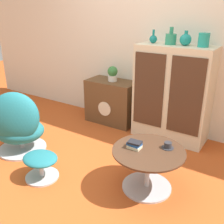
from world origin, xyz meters
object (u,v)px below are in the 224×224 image
Objects in this scene: vase_inner_left at (171,39)px; potted_plant at (113,73)px; egg_chair at (18,125)px; tv_console at (112,102)px; coffee_table at (148,164)px; vase_rightmost at (204,40)px; sideboard at (172,94)px; book_stack at (135,145)px; teacup at (168,146)px; ottoman at (41,162)px; vase_inner_right at (186,40)px; vase_leftmost at (153,39)px.

vase_inner_left reaches higher than potted_plant.
tv_console is at bearing 72.14° from egg_chair.
coffee_table is at bearing -45.34° from potted_plant.
vase_rightmost is 0.73× the size of potted_plant.
potted_plant is at bearing 179.09° from sideboard.
book_stack is at bearing -166.45° from coffee_table.
tv_console is 6.46× the size of teacup.
vase_rightmost reaches higher than ottoman.
book_stack is at bearing -90.32° from vase_inner_right.
vase_rightmost is (0.30, 0.00, 0.68)m from sideboard.
potted_plant is at bearing 130.37° from book_stack.
vase_leftmost reaches higher than egg_chair.
vase_rightmost reaches higher than sideboard.
vase_inner_right reaches higher than book_stack.
ottoman is 1.07m from coffee_table.
ottoman is (0.61, -0.23, -0.16)m from egg_chair.
vase_inner_left reaches higher than sideboard.
coffee_table is (0.22, -1.14, -0.35)m from sideboard.
vase_inner_right is 1.34m from teacup.
vase_rightmost is at bearing 0.00° from vase_leftmost.
coffee_table is 1.54m from vase_rightmost.
egg_chair is 1.75m from teacup.
book_stack is (0.09, -1.17, -0.16)m from sideboard.
vase_rightmost is at bearing 85.92° from coffee_table.
teacup is (1.11, 0.57, 0.26)m from ottoman.
coffee_table is 1.69m from potted_plant.
vase_inner_left is (0.67, 1.58, 1.10)m from ottoman.
vase_leftmost is 1.48m from book_stack.
coffee_table is 1.54m from vase_inner_right.
sideboard is at bearing 109.43° from teacup.
sideboard is at bearing -2.75° from vase_inner_left.
vase_inner_left is 0.99m from potted_plant.
sideboard is at bearing -177.74° from vase_inner_right.
sideboard is 1.18m from book_stack.
sideboard is 6.02× the size of vase_inner_left.
vase_inner_left is (0.23, 0.00, 0.02)m from vase_leftmost.
vase_inner_right is at bearing 0.00° from vase_leftmost.
vase_inner_left reaches higher than coffee_table.
book_stack is (0.40, -1.17, -0.82)m from vase_leftmost.
vase_inner_left is 0.39m from vase_rightmost.
sideboard is 3.26× the size of ottoman.
vase_leftmost is 0.23m from vase_inner_left.
potted_plant is (-0.61, 0.01, -0.52)m from vase_leftmost.
ottoman is at bearing -123.86° from vase_rightmost.
potted_plant is at bearing 141.25° from teacup.
ottoman is 1.97m from vase_leftmost.
vase_rightmost is at bearing 0.73° from sideboard.
egg_chair is 2.10× the size of ottoman.
sideboard is 10.60× the size of teacup.
sideboard is at bearing -0.72° from vase_leftmost.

